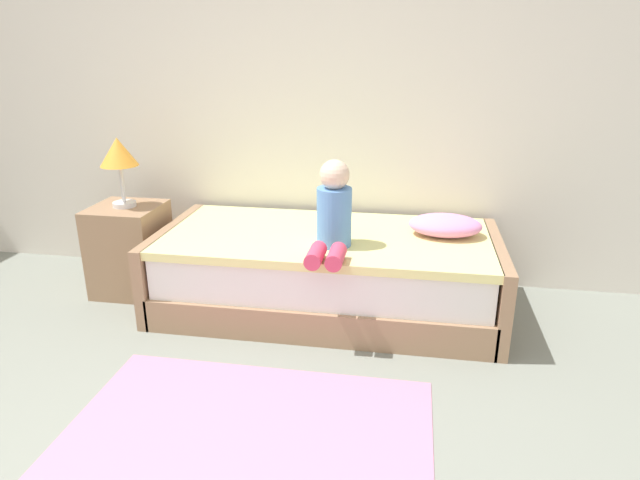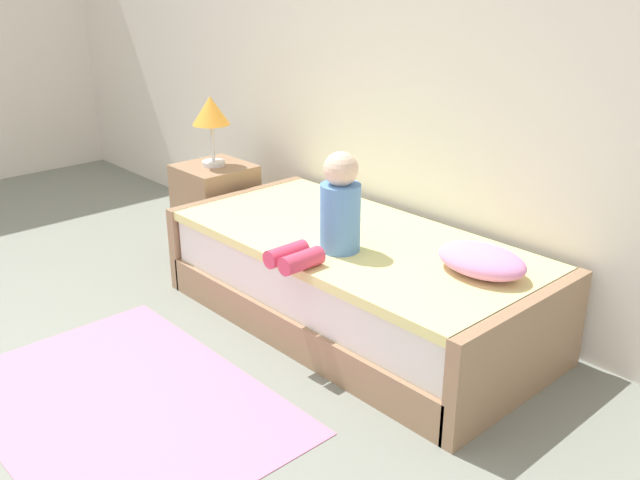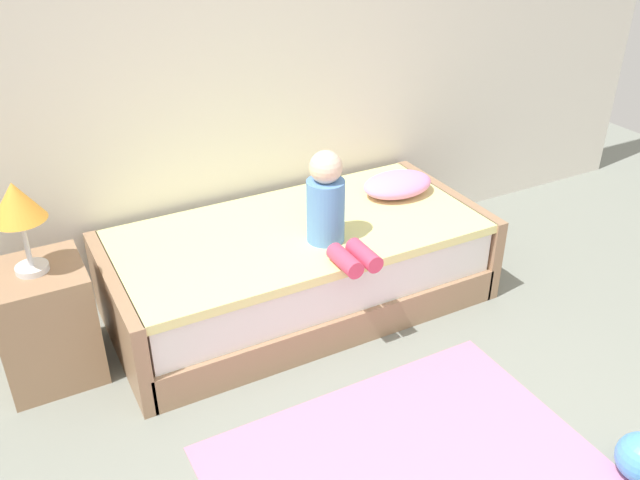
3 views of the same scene
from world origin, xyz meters
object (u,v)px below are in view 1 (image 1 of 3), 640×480
table_lamp (119,155)px  child_figure (333,214)px  pillow (445,225)px  bed (327,272)px  nightstand (130,249)px

table_lamp → child_figure: 1.47m
pillow → bed: bearing=-172.0°
bed → child_figure: 0.52m
bed → nightstand: size_ratio=3.52×
bed → pillow: (0.71, 0.10, 0.32)m
table_lamp → child_figure: bearing=-10.9°
bed → table_lamp: size_ratio=4.69×
nightstand → child_figure: bearing=-10.9°
nightstand → pillow: pillow is taller
child_figure → pillow: child_figure is taller
table_lamp → child_figure: size_ratio=0.88×
pillow → table_lamp: bearing=-178.5°
nightstand → table_lamp: bearing=0.0°
bed → child_figure: bearing=-72.9°
table_lamp → bed: bearing=-1.9°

